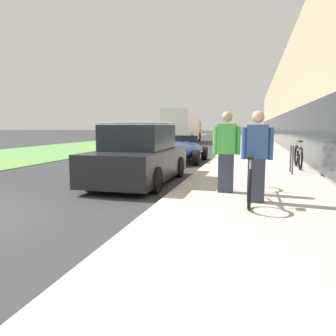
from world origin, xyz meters
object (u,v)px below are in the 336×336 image
tandem_bicycle (250,179)px  person_bystander (226,152)px  person_rider (257,157)px  vintage_roadster_curbside (181,150)px  bike_rack_hoop (292,156)px  moving_truck (183,126)px  cruiser_bike_nearest (298,156)px  parked_sedan_curbside (139,157)px

tandem_bicycle → person_bystander: person_bystander is taller
person_rider → person_bystander: 0.99m
vintage_roadster_curbside → bike_rack_hoop: bearing=-39.0°
tandem_bicycle → moving_truck: bearing=105.1°
tandem_bicycle → cruiser_bike_nearest: (1.51, 5.10, 0.02)m
cruiser_bike_nearest → vintage_roadster_curbside: (-4.40, 1.88, -0.02)m
person_rider → bike_rack_hoop: (1.05, 4.05, -0.32)m
person_rider → bike_rack_hoop: bearing=75.5°
bike_rack_hoop → cruiser_bike_nearest: size_ratio=0.48×
tandem_bicycle → vintage_roadster_curbside: size_ratio=0.70×
tandem_bicycle → bike_rack_hoop: 3.88m
person_bystander → moving_truck: size_ratio=0.22×
parked_sedan_curbside → tandem_bicycle: bearing=-30.1°
person_bystander → cruiser_bike_nearest: bearing=66.6°
cruiser_bike_nearest → vintage_roadster_curbside: 4.78m
cruiser_bike_nearest → moving_truck: size_ratio=0.24×
person_bystander → moving_truck: 23.36m
person_rider → parked_sedan_curbside: size_ratio=0.41×
person_rider → moving_truck: bearing=105.1°
moving_truck → vintage_roadster_curbside: bearing=-78.3°
person_rider → parked_sedan_curbside: bearing=146.0°
cruiser_bike_nearest → parked_sedan_curbside: parked_sedan_curbside is taller
cruiser_bike_nearest → moving_truck: moving_truck is taller
person_rider → vintage_roadster_curbside: person_rider is taller
parked_sedan_curbside → moving_truck: moving_truck is taller
vintage_roadster_curbside → person_bystander: bearing=-70.0°
cruiser_bike_nearest → tandem_bicycle: bearing=-106.5°
person_bystander → cruiser_bike_nearest: person_bystander is taller
bike_rack_hoop → vintage_roadster_curbside: bearing=141.0°
moving_truck → person_bystander: bearing=-75.8°
parked_sedan_curbside → vintage_roadster_curbside: size_ratio=1.06×
tandem_bicycle → person_rider: person_rider is taller
bike_rack_hoop → cruiser_bike_nearest: (0.36, 1.40, -0.12)m
person_bystander → cruiser_bike_nearest: 5.10m
tandem_bicycle → parked_sedan_curbside: 3.31m
bike_rack_hoop → moving_truck: (-7.38, 19.37, 0.87)m
tandem_bicycle → bike_rack_hoop: bearing=72.7°
bike_rack_hoop → parked_sedan_curbside: bearing=-153.0°
bike_rack_hoop → moving_truck: moving_truck is taller
tandem_bicycle → bike_rack_hoop: (1.15, 3.70, 0.14)m
person_bystander → parked_sedan_curbside: (-2.36, 1.22, -0.27)m
tandem_bicycle → vintage_roadster_curbside: vintage_roadster_curbside is taller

